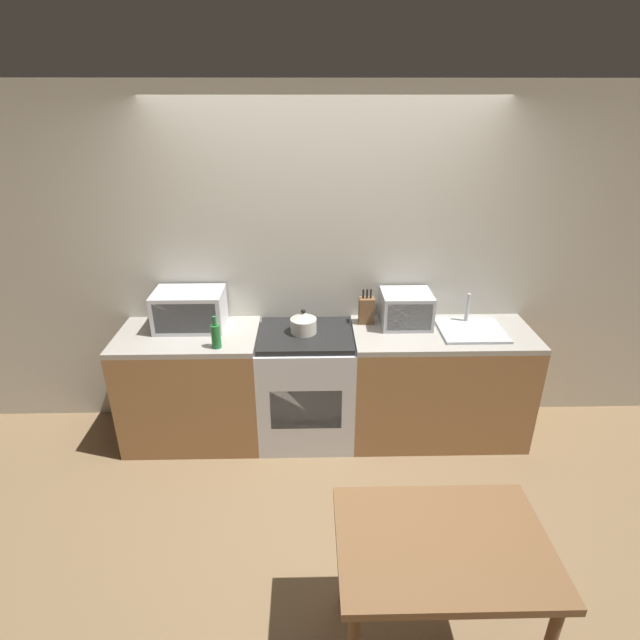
{
  "coord_description": "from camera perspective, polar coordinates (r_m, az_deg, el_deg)",
  "views": [
    {
      "loc": [
        -0.12,
        -2.61,
        2.52
      ],
      "look_at": [
        -0.05,
        0.59,
        1.05
      ],
      "focal_mm": 28.0,
      "sensor_mm": 36.0,
      "label": 1
    }
  ],
  "objects": [
    {
      "name": "microwave",
      "position": [
        3.83,
        -14.67,
        1.15
      ],
      "size": [
        0.51,
        0.33,
        0.29
      ],
      "color": "silver",
      "rests_on": "counter_left_run"
    },
    {
      "name": "ground_plane",
      "position": [
        3.63,
        1.01,
        -19.27
      ],
      "size": [
        16.0,
        16.0,
        0.0
      ],
      "primitive_type": "plane",
      "color": "brown"
    },
    {
      "name": "sink_basin",
      "position": [
        3.86,
        16.89,
        -1.01
      ],
      "size": [
        0.47,
        0.43,
        0.24
      ],
      "color": "#ADAFB5",
      "rests_on": "counter_right_run"
    },
    {
      "name": "stove_range",
      "position": [
        3.89,
        -1.6,
        -7.48
      ],
      "size": [
        0.72,
        0.62,
        0.9
      ],
      "color": "silver",
      "rests_on": "ground_plane"
    },
    {
      "name": "knife_block",
      "position": [
        3.81,
        5.32,
        1.12
      ],
      "size": [
        0.11,
        0.09,
        0.27
      ],
      "color": "brown",
      "rests_on": "counter_right_run"
    },
    {
      "name": "counter_left_run",
      "position": [
        4.0,
        -14.32,
        -7.36
      ],
      "size": [
        1.03,
        0.62,
        0.9
      ],
      "color": "olive",
      "rests_on": "ground_plane"
    },
    {
      "name": "kettle",
      "position": [
        3.65,
        -1.9,
        -0.3
      ],
      "size": [
        0.19,
        0.19,
        0.19
      ],
      "color": "beige",
      "rests_on": "stove_range"
    },
    {
      "name": "dining_table",
      "position": [
        2.49,
        13.64,
        -24.91
      ],
      "size": [
        0.92,
        0.66,
        0.76
      ],
      "color": "brown",
      "rests_on": "ground_plane"
    },
    {
      "name": "toaster_oven",
      "position": [
        3.8,
        9.8,
        1.24
      ],
      "size": [
        0.37,
        0.32,
        0.26
      ],
      "color": "#ADAFB5",
      "rests_on": "counter_right_run"
    },
    {
      "name": "bottle",
      "position": [
        3.5,
        -11.81,
        -1.75
      ],
      "size": [
        0.07,
        0.07,
        0.24
      ],
      "color": "#1E662D",
      "rests_on": "counter_left_run"
    },
    {
      "name": "wall_back",
      "position": [
        3.84,
        0.57,
        6.16
      ],
      "size": [
        10.0,
        0.06,
        2.6
      ],
      "color": "beige",
      "rests_on": "ground_plane"
    },
    {
      "name": "counter_right_run",
      "position": [
        4.02,
        13.32,
        -7.07
      ],
      "size": [
        1.34,
        0.62,
        0.9
      ],
      "color": "olive",
      "rests_on": "ground_plane"
    }
  ]
}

